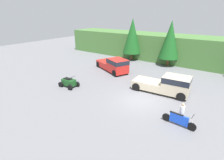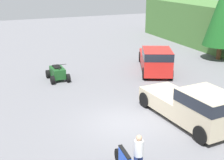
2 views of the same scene
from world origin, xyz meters
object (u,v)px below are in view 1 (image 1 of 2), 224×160
at_px(pickup_truck_second, 167,84).
at_px(rider_person, 182,112).
at_px(dirt_bike, 179,120).
at_px(quad_atv, 69,83).
at_px(pickup_truck_red, 114,65).

distance_m(pickup_truck_second, rider_person, 5.03).
height_order(dirt_bike, quad_atv, quad_atv).
xyz_separation_m(pickup_truck_second, dirt_bike, (2.54, -4.77, -0.54)).
distance_m(pickup_truck_red, rider_person, 12.81).
bearing_deg(rider_person, quad_atv, -178.35).
height_order(pickup_truck_second, dirt_bike, pickup_truck_second).
distance_m(dirt_bike, quad_atv, 11.79).
height_order(pickup_truck_red, dirt_bike, pickup_truck_red).
distance_m(pickup_truck_red, quad_atv, 7.22).
bearing_deg(quad_atv, dirt_bike, -2.13).
relative_size(dirt_bike, rider_person, 1.50).
relative_size(pickup_truck_second, dirt_bike, 2.33).
bearing_deg(pickup_truck_second, quad_atv, -158.58).
relative_size(dirt_bike, quad_atv, 1.20).
xyz_separation_m(pickup_truck_red, dirt_bike, (10.73, -7.39, -0.54)).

